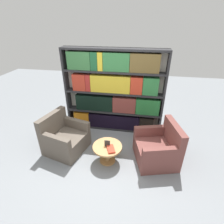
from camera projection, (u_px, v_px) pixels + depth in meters
ground_plane at (103, 164)px, 3.88m from camera, size 14.00×14.00×0.00m
bookshelf at (114, 93)px, 4.62m from camera, size 2.61×0.30×2.24m
armchair_left at (65, 138)px, 4.18m from camera, size 1.04×1.07×0.92m
armchair_right at (158, 149)px, 3.86m from camera, size 1.04×1.07×0.92m
coffee_table at (107, 150)px, 3.82m from camera, size 0.64×0.64×0.42m
table_sign at (107, 144)px, 3.73m from camera, size 0.12×0.06×0.15m
stray_book at (111, 149)px, 3.65m from camera, size 0.23×0.30×0.04m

